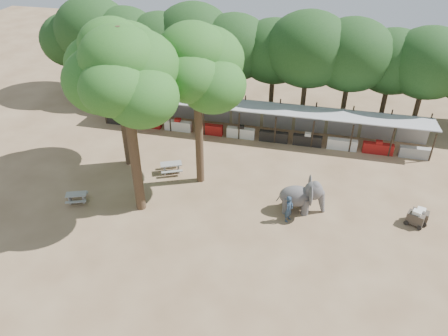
% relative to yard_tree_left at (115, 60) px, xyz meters
% --- Properties ---
extents(ground, '(100.00, 100.00, 0.00)m').
position_rel_yard_tree_left_xyz_m(ground, '(9.13, -7.19, -8.20)').
color(ground, brown).
rests_on(ground, ground).
extents(vendor_stalls, '(28.00, 2.99, 2.80)m').
position_rel_yard_tree_left_xyz_m(vendor_stalls, '(9.13, 6.65, -7.02)').
color(vendor_stalls, '#9D9EA4').
rests_on(vendor_stalls, ground).
extents(yard_tree_left, '(7.10, 6.90, 11.02)m').
position_rel_yard_tree_left_xyz_m(yard_tree_left, '(0.00, 0.00, 0.00)').
color(yard_tree_left, '#332316').
rests_on(yard_tree_left, ground).
extents(yard_tree_center, '(7.10, 6.90, 12.04)m').
position_rel_yard_tree_left_xyz_m(yard_tree_center, '(3.00, -5.00, 1.01)').
color(yard_tree_center, '#332316').
rests_on(yard_tree_center, ground).
extents(yard_tree_back, '(7.10, 6.90, 11.36)m').
position_rel_yard_tree_left_xyz_m(yard_tree_back, '(6.00, -1.00, 0.34)').
color(yard_tree_back, '#332316').
rests_on(yard_tree_back, ground).
extents(backdrop_trees, '(46.46, 5.95, 8.33)m').
position_rel_yard_tree_left_xyz_m(backdrop_trees, '(9.13, 11.81, -2.69)').
color(backdrop_trees, '#332316').
rests_on(backdrop_trees, ground).
extents(elephant, '(3.17, 2.39, 2.38)m').
position_rel_yard_tree_left_xyz_m(elephant, '(13.57, -3.05, -7.01)').
color(elephant, '#494647').
rests_on(elephant, ground).
extents(handler, '(0.68, 0.80, 1.87)m').
position_rel_yard_tree_left_xyz_m(handler, '(12.86, -4.25, -7.26)').
color(handler, '#26384C').
rests_on(handler, ground).
extents(picnic_table_near, '(1.71, 1.63, 0.68)m').
position_rel_yard_tree_left_xyz_m(picnic_table_near, '(-1.33, -5.63, -7.75)').
color(picnic_table_near, gray).
rests_on(picnic_table_near, ground).
extents(picnic_table_far, '(2.01, 1.93, 0.78)m').
position_rel_yard_tree_left_xyz_m(picnic_table_far, '(3.73, -0.71, -7.69)').
color(picnic_table_far, gray).
rests_on(picnic_table_far, ground).
extents(cart_front, '(1.33, 1.13, 1.11)m').
position_rel_yard_tree_left_xyz_m(cart_front, '(20.74, -2.83, -7.65)').
color(cart_front, '#322A23').
rests_on(cart_front, ground).
extents(cart_back, '(1.26, 0.99, 1.09)m').
position_rel_yard_tree_left_xyz_m(cart_back, '(21.03, -2.50, -7.66)').
color(cart_back, '#322A23').
rests_on(cart_back, ground).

